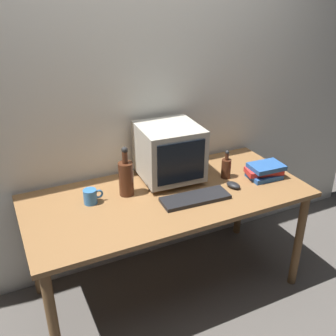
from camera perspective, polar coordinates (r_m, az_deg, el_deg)
The scene contains 10 objects.
ground_plane at distance 2.88m, azimuth 0.00°, elevation -16.93°, with size 6.00×6.00×0.00m, color #56514C.
back_wall at distance 2.63m, azimuth -4.44°, elevation 10.25°, with size 4.00×0.08×2.50m, color silver.
desk at distance 2.47m, azimuth 0.00°, elevation -5.46°, with size 1.76×0.80×0.75m.
crt_monitor at distance 2.53m, azimuth 0.17°, elevation 2.34°, with size 0.40×0.41×0.37m.
keyboard at distance 2.37m, azimuth 4.02°, elevation -4.42°, with size 0.42×0.15×0.02m, color black.
computer_mouse at distance 2.53m, azimuth 9.54°, elevation -2.48°, with size 0.06×0.10×0.04m, color black.
bottle_tall at distance 2.38m, azimuth -6.16°, elevation -1.33°, with size 0.09×0.09×0.32m.
bottle_short at distance 2.62m, azimuth 8.50°, elevation 0.07°, with size 0.06×0.06×0.20m.
book_stack at distance 2.68m, azimuth 13.97°, elevation -0.42°, with size 0.26×0.18×0.10m.
mug at distance 2.36m, azimuth -11.24°, elevation -4.09°, with size 0.12×0.08×0.09m.
Camera 1 is at (-0.91, -1.90, 1.96)m, focal length 41.67 mm.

